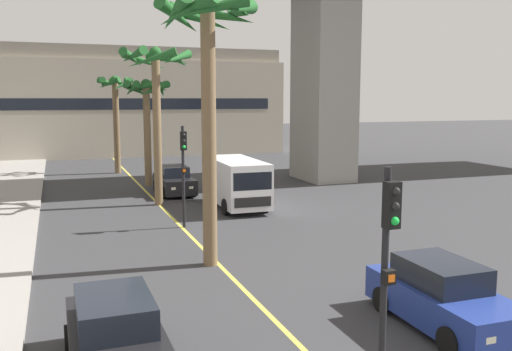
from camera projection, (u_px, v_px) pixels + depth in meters
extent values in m
cube|color=#DBCC4C|center=(177.00, 222.00, 23.76)|extent=(0.14, 56.00, 0.01)
cube|color=gray|center=(324.00, 72.00, 35.46)|extent=(2.80, 4.40, 13.99)
cube|color=#BCB29E|center=(107.00, 108.00, 52.17)|extent=(32.84, 8.00, 8.76)
cube|color=gray|center=(105.00, 55.00, 51.48)|extent=(32.18, 7.20, 1.20)
cube|color=black|center=(111.00, 104.00, 48.37)|extent=(29.55, 0.04, 1.00)
cube|color=black|center=(174.00, 184.00, 30.82)|extent=(1.71, 4.10, 0.80)
cube|color=black|center=(174.00, 171.00, 30.86)|extent=(1.40, 2.05, 0.60)
cube|color=#F2EDCC|center=(191.00, 188.00, 29.10)|extent=(0.24, 0.08, 0.14)
cube|color=#F2EDCC|center=(173.00, 189.00, 28.78)|extent=(0.24, 0.08, 0.14)
cylinder|color=black|center=(194.00, 191.00, 29.95)|extent=(0.22, 0.64, 0.64)
cylinder|color=black|center=(164.00, 193.00, 29.40)|extent=(0.22, 0.64, 0.64)
cylinder|color=black|center=(184.00, 184.00, 32.31)|extent=(0.22, 0.64, 0.64)
cylinder|color=black|center=(156.00, 186.00, 31.76)|extent=(0.22, 0.64, 0.64)
cube|color=black|center=(116.00, 348.00, 10.50)|extent=(1.73, 4.11, 0.80)
cube|color=black|center=(114.00, 311.00, 10.55)|extent=(1.41, 2.06, 0.60)
cylinder|color=black|center=(148.00, 329.00, 12.00)|extent=(0.22, 0.64, 0.64)
cylinder|color=black|center=(70.00, 340.00, 11.44)|extent=(0.22, 0.64, 0.64)
cube|color=navy|center=(443.00, 303.00, 12.78)|extent=(1.76, 4.13, 0.80)
cube|color=black|center=(440.00, 273.00, 12.82)|extent=(1.43, 2.07, 0.60)
cube|color=#F2EDCC|center=(490.00, 340.00, 10.74)|extent=(0.24, 0.08, 0.14)
cylinder|color=black|center=(512.00, 331.00, 11.88)|extent=(0.23, 0.64, 0.64)
cylinder|color=black|center=(450.00, 342.00, 11.36)|extent=(0.23, 0.64, 0.64)
cylinder|color=black|center=(437.00, 292.00, 14.26)|extent=(0.23, 0.64, 0.64)
cylinder|color=black|center=(383.00, 300.00, 13.74)|extent=(0.23, 0.64, 0.64)
cube|color=white|center=(236.00, 181.00, 26.84)|extent=(2.14, 5.25, 2.10)
cube|color=black|center=(252.00, 181.00, 24.39)|extent=(1.80, 0.13, 0.80)
cube|color=black|center=(253.00, 202.00, 24.46)|extent=(1.70, 0.11, 0.44)
cylinder|color=black|center=(265.00, 204.00, 25.80)|extent=(0.28, 0.77, 0.76)
cylinder|color=black|center=(226.00, 207.00, 25.20)|extent=(0.28, 0.77, 0.76)
cylinder|color=black|center=(245.00, 194.00, 28.73)|extent=(0.28, 0.77, 0.76)
cylinder|color=black|center=(210.00, 196.00, 28.13)|extent=(0.28, 0.77, 0.76)
cylinder|color=black|center=(384.00, 292.00, 9.15)|extent=(0.12, 0.12, 4.20)
cube|color=black|center=(392.00, 205.00, 8.82)|extent=(0.24, 0.20, 0.76)
sphere|color=black|center=(396.00, 191.00, 8.69)|extent=(0.14, 0.14, 0.14)
sphere|color=black|center=(395.00, 206.00, 8.72)|extent=(0.14, 0.14, 0.14)
sphere|color=#19D83F|center=(395.00, 221.00, 8.76)|extent=(0.14, 0.14, 0.14)
cube|color=black|center=(388.00, 277.00, 9.00)|extent=(0.20, 0.16, 0.24)
cube|color=orange|center=(391.00, 278.00, 8.93)|extent=(0.12, 0.03, 0.12)
cylinder|color=black|center=(183.00, 177.00, 22.55)|extent=(0.12, 0.12, 4.20)
cube|color=black|center=(183.00, 141.00, 22.22)|extent=(0.24, 0.20, 0.76)
sphere|color=black|center=(184.00, 135.00, 22.09)|extent=(0.14, 0.14, 0.14)
sphere|color=black|center=(184.00, 141.00, 22.12)|extent=(0.14, 0.14, 0.14)
sphere|color=#19D83F|center=(184.00, 147.00, 22.16)|extent=(0.14, 0.14, 0.14)
cube|color=black|center=(184.00, 170.00, 22.40)|extent=(0.20, 0.16, 0.24)
cube|color=orange|center=(184.00, 171.00, 22.33)|extent=(0.12, 0.03, 0.12)
cylinder|color=brown|center=(116.00, 128.00, 39.04)|extent=(0.44, 0.44, 6.44)
sphere|color=#236028|center=(115.00, 80.00, 38.58)|extent=(0.60, 0.60, 0.60)
cone|color=#236028|center=(127.00, 83.00, 38.80)|extent=(0.62, 1.73, 0.79)
cone|color=#236028|center=(121.00, 83.00, 39.40)|extent=(1.65, 1.32, 0.85)
cone|color=#236028|center=(108.00, 83.00, 39.16)|extent=(1.71, 1.17, 0.82)
cone|color=#236028|center=(103.00, 84.00, 38.42)|extent=(0.62, 1.73, 0.96)
cone|color=#236028|center=(109.00, 84.00, 37.83)|extent=(1.65, 1.32, 0.95)
cone|color=#236028|center=(123.00, 85.00, 38.13)|extent=(1.65, 1.27, 1.05)
cylinder|color=brown|center=(209.00, 141.00, 17.15)|extent=(0.45, 0.45, 7.98)
sphere|color=#236028|center=(207.00, 3.00, 16.57)|extent=(0.60, 0.60, 0.60)
cone|color=#236028|center=(241.00, 13.00, 16.87)|extent=(0.63, 2.15, 0.87)
cone|color=#236028|center=(227.00, 17.00, 17.49)|extent=(1.68, 1.92, 0.94)
cone|color=#236028|center=(200.00, 19.00, 17.60)|extent=(2.13, 0.52, 1.03)
cone|color=#236028|center=(179.00, 18.00, 17.10)|extent=(1.85, 1.75, 1.08)
cone|color=#236028|center=(175.00, 14.00, 16.15)|extent=(0.71, 2.14, 1.11)
cone|color=#236028|center=(187.00, 11.00, 15.73)|extent=(1.69, 1.90, 1.09)
cone|color=#236028|center=(213.00, 8.00, 15.62)|extent=(2.15, 0.67, 0.99)
cone|color=#236028|center=(240.00, 9.00, 16.26)|extent=(1.69, 1.92, 0.87)
cylinder|color=brown|center=(147.00, 137.00, 33.41)|extent=(0.42, 0.42, 6.01)
sphere|color=#236028|center=(146.00, 84.00, 32.98)|extent=(0.60, 0.60, 0.60)
cone|color=#236028|center=(162.00, 90.00, 33.29)|extent=(0.54, 1.89, 1.09)
cone|color=#236028|center=(155.00, 87.00, 33.82)|extent=(1.63, 1.66, 0.80)
cone|color=#236028|center=(147.00, 90.00, 33.93)|extent=(1.92, 0.84, 1.09)
cone|color=#236028|center=(137.00, 90.00, 33.64)|extent=(1.86, 1.25, 1.09)
cone|color=#236028|center=(131.00, 88.00, 33.03)|extent=(1.11, 1.92, 0.86)
cone|color=#236028|center=(132.00, 90.00, 32.51)|extent=(0.88, 1.93, 1.06)
cone|color=#236028|center=(140.00, 87.00, 32.11)|extent=(1.84, 1.37, 0.80)
cone|color=#236028|center=(153.00, 90.00, 32.28)|extent=(1.93, 0.93, 1.06)
cone|color=#236028|center=(158.00, 87.00, 32.58)|extent=(1.70, 1.60, 0.83)
cylinder|color=brown|center=(157.00, 132.00, 27.18)|extent=(0.40, 0.40, 7.34)
sphere|color=#236028|center=(155.00, 53.00, 26.65)|extent=(0.60, 0.60, 0.60)
cone|color=#236028|center=(178.00, 61.00, 27.23)|extent=(0.74, 2.42, 1.07)
cone|color=#236028|center=(168.00, 59.00, 27.76)|extent=(2.09, 1.90, 0.90)
cone|color=#236028|center=(144.00, 61.00, 27.61)|extent=(2.40, 1.16, 1.08)
cone|color=#236028|center=(132.00, 59.00, 26.87)|extent=(1.55, 2.30, 0.95)
cone|color=#236028|center=(133.00, 56.00, 25.97)|extent=(1.13, 2.41, 0.83)
cone|color=#236028|center=(152.00, 59.00, 25.54)|extent=(2.40, 1.12, 1.13)
cone|color=#236028|center=(176.00, 58.00, 26.23)|extent=(1.95, 2.04, 1.00)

